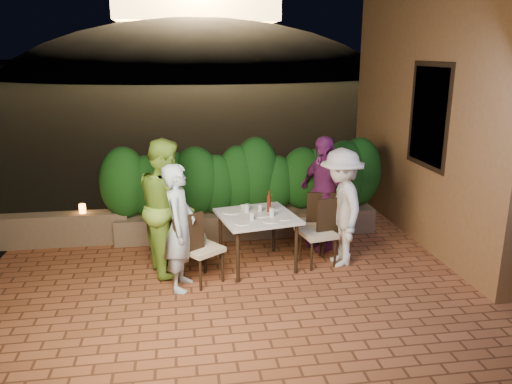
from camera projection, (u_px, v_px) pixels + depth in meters
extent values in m
plane|color=black|center=(257.00, 303.00, 6.02)|extent=(400.00, 400.00, 0.00)
cube|color=brown|center=(251.00, 288.00, 6.51)|extent=(7.00, 6.00, 0.15)
cube|color=#98683C|center=(465.00, 79.00, 7.78)|extent=(1.60, 5.00, 5.00)
cube|color=black|center=(431.00, 116.00, 7.32)|extent=(0.08, 1.00, 1.40)
cube|color=black|center=(430.00, 116.00, 7.32)|extent=(0.06, 1.15, 1.55)
cube|color=brown|center=(247.00, 223.00, 8.18)|extent=(4.20, 0.55, 0.40)
cube|color=brown|center=(56.00, 230.00, 7.72)|extent=(2.20, 0.30, 0.50)
ellipsoid|color=black|center=(200.00, 107.00, 64.45)|extent=(52.00, 40.00, 22.00)
cylinder|color=white|center=(242.00, 223.00, 6.49)|extent=(0.20, 0.20, 0.01)
cylinder|color=white|center=(231.00, 212.00, 6.94)|extent=(0.25, 0.25, 0.01)
cylinder|color=white|center=(283.00, 218.00, 6.68)|extent=(0.20, 0.20, 0.01)
cylinder|color=white|center=(272.00, 208.00, 7.10)|extent=(0.21, 0.21, 0.01)
cylinder|color=white|center=(260.00, 215.00, 6.82)|extent=(0.24, 0.24, 0.01)
cylinder|color=white|center=(271.00, 221.00, 6.58)|extent=(0.22, 0.22, 0.01)
cylinder|color=silver|center=(252.00, 216.00, 6.61)|extent=(0.06, 0.06, 0.10)
cylinder|color=silver|center=(247.00, 208.00, 6.95)|extent=(0.06, 0.06, 0.11)
cylinder|color=silver|center=(272.00, 212.00, 6.75)|extent=(0.07, 0.07, 0.12)
cylinder|color=silver|center=(260.00, 208.00, 6.96)|extent=(0.06, 0.06, 0.10)
imported|color=white|center=(245.00, 207.00, 7.10)|extent=(0.17, 0.17, 0.04)
imported|color=#ACCDDD|center=(180.00, 228.00, 6.17)|extent=(0.50, 0.66, 1.62)
imported|color=#81B939|center=(166.00, 206.00, 6.67)|extent=(0.90, 1.04, 1.83)
imported|color=silver|center=(341.00, 208.00, 6.89)|extent=(0.62, 1.07, 1.66)
imported|color=#7B2971|center=(323.00, 193.00, 7.46)|extent=(0.78, 1.10, 1.73)
cylinder|color=orange|center=(82.00, 209.00, 7.70)|extent=(0.10, 0.10, 0.14)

